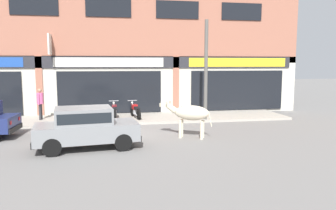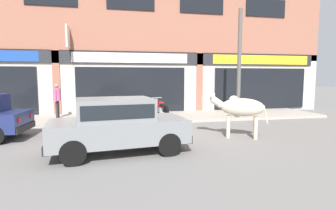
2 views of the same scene
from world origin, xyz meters
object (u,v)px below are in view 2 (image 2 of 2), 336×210
object	(u,v)px
car_0	(118,123)
motorcycle_0	(139,109)
motorcycle_1	(161,108)
pedestrian	(57,97)
utility_pole	(239,64)
cow	(239,108)

from	to	relation	value
car_0	motorcycle_0	distance (m)	5.65
car_0	motorcycle_1	bearing A→B (deg)	68.73
motorcycle_1	pedestrian	bearing A→B (deg)	176.87
motorcycle_0	utility_pole	xyz separation A→B (m)	(4.60, -1.08, 2.13)
car_0	pedestrian	distance (m)	6.41
motorcycle_0	pedestrian	distance (m)	3.78
pedestrian	car_0	bearing A→B (deg)	-65.56
cow	motorcycle_0	xyz separation A→B (m)	(-2.90, 4.54, -0.50)
cow	pedestrian	size ratio (longest dim) A/B	1.24
motorcycle_0	utility_pole	bearing A→B (deg)	-13.15
cow	pedestrian	bearing A→B (deg)	143.90
motorcycle_0	motorcycle_1	distance (m)	1.09
cow	car_0	distance (m)	4.10
motorcycle_0	utility_pole	world-z (taller)	utility_pole
motorcycle_0	motorcycle_1	world-z (taller)	same
motorcycle_1	pedestrian	xyz separation A→B (m)	(-4.81, 0.26, 0.60)
cow	motorcycle_0	world-z (taller)	cow
cow	motorcycle_0	size ratio (longest dim) A/B	1.09
cow	motorcycle_1	world-z (taller)	cow
cow	motorcycle_1	distance (m)	4.93
car_0	utility_pole	distance (m)	7.45
car_0	utility_pole	world-z (taller)	utility_pole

